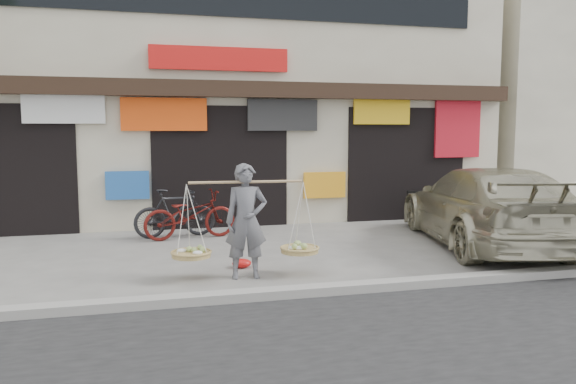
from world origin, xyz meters
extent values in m
plane|color=gray|center=(0.00, 0.00, 0.00)|extent=(70.00, 70.00, 0.00)
cube|color=gray|center=(0.00, -2.00, 0.06)|extent=(70.00, 0.25, 0.12)
cube|color=beige|center=(0.00, 6.50, 3.50)|extent=(14.00, 6.00, 7.00)
cube|color=black|center=(0.00, 3.35, 3.05)|extent=(14.00, 0.35, 0.35)
cube|color=black|center=(-4.50, 3.75, 1.35)|extent=(3.00, 0.60, 2.70)
cube|color=black|center=(0.00, 3.75, 1.35)|extent=(3.00, 0.60, 2.70)
cube|color=black|center=(4.50, 3.75, 1.35)|extent=(3.00, 0.60, 2.70)
cube|color=silver|center=(-3.20, 3.42, 2.60)|extent=(1.60, 0.08, 0.60)
cube|color=#F24B0F|center=(-1.20, 3.42, 2.50)|extent=(1.80, 0.08, 0.70)
cube|color=#272727|center=(1.40, 3.42, 2.50)|extent=(1.60, 0.08, 0.70)
cube|color=yellow|center=(3.80, 3.42, 2.60)|extent=(1.40, 0.08, 0.60)
cube|color=red|center=(5.80, 3.42, 2.20)|extent=(1.20, 0.08, 1.40)
cube|color=#2661B3|center=(-2.00, 3.42, 1.00)|extent=(0.90, 0.08, 0.60)
cube|color=#FFA920|center=(2.40, 3.42, 0.90)|extent=(1.00, 0.08, 0.60)
cube|color=red|center=(0.00, 3.42, 3.70)|extent=(3.00, 0.08, 0.50)
imported|color=#5D5D62|center=(-0.22, -0.92, 0.84)|extent=(0.64, 0.44, 1.69)
cylinder|color=tan|center=(-0.22, -0.92, 1.42)|extent=(1.65, 0.14, 0.04)
cylinder|color=tan|center=(-1.02, -0.87, 0.38)|extent=(0.56, 0.56, 0.07)
ellipsoid|color=#A5BF66|center=(-1.02, -0.87, 0.44)|extent=(0.39, 0.39, 0.10)
cylinder|color=tan|center=(0.58, -0.97, 0.38)|extent=(0.56, 0.56, 0.07)
ellipsoid|color=#A5BF66|center=(0.58, -0.97, 0.44)|extent=(0.39, 0.39, 0.10)
imported|color=black|center=(-1.06, 2.55, 0.50)|extent=(1.69, 0.66, 0.99)
imported|color=#53120E|center=(-0.78, 2.30, 0.49)|extent=(1.93, 0.94, 0.97)
imported|color=#B3AE90|center=(4.53, 0.25, 0.74)|extent=(3.11, 5.46, 1.49)
cube|color=black|center=(5.04, 2.64, 0.55)|extent=(1.68, 0.45, 0.45)
cube|color=silver|center=(5.05, 2.70, 0.45)|extent=(0.44, 0.11, 0.12)
ellipsoid|color=red|center=(-0.19, -0.30, 0.07)|extent=(0.31, 0.25, 0.14)
camera|label=1|loc=(-1.64, -8.90, 2.17)|focal=35.00mm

